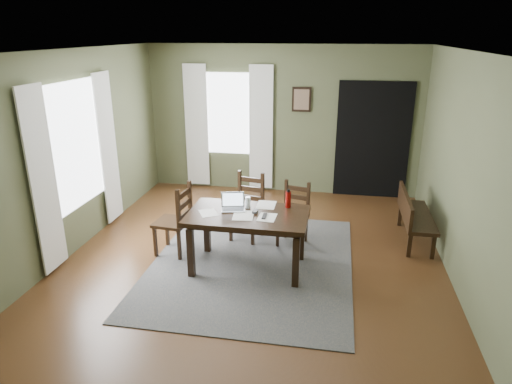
% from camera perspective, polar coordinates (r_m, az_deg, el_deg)
% --- Properties ---
extents(ground, '(5.00, 6.00, 0.01)m').
position_cam_1_polar(ground, '(6.13, -0.50, -8.93)').
color(ground, '#492C16').
extents(room_shell, '(5.02, 6.02, 2.71)m').
position_cam_1_polar(room_shell, '(5.50, -0.56, 7.85)').
color(room_shell, '#505638').
rests_on(room_shell, ground).
extents(rug, '(2.60, 3.20, 0.01)m').
position_cam_1_polar(rug, '(6.13, -0.50, -8.84)').
color(rug, '#424242').
rests_on(rug, ground).
extents(dining_table, '(1.51, 0.91, 0.75)m').
position_cam_1_polar(dining_table, '(5.73, -1.01, -3.57)').
color(dining_table, black).
rests_on(dining_table, rug).
extents(chair_end, '(0.48, 0.48, 1.00)m').
position_cam_1_polar(chair_end, '(6.27, -10.03, -3.53)').
color(chair_end, black).
rests_on(chair_end, rug).
extents(chair_back_left, '(0.50, 0.50, 0.97)m').
position_cam_1_polar(chair_back_left, '(6.67, -1.07, -1.93)').
color(chair_back_left, black).
rests_on(chair_back_left, rug).
extents(chair_back_right, '(0.47, 0.48, 0.90)m').
position_cam_1_polar(chair_back_right, '(6.52, 4.73, -2.84)').
color(chair_back_right, black).
rests_on(chair_back_right, rug).
extents(bench, '(0.41, 1.27, 0.71)m').
position_cam_1_polar(bench, '(6.96, 18.99, -2.54)').
color(bench, black).
rests_on(bench, ground).
extents(laptop, '(0.35, 0.30, 0.20)m').
position_cam_1_polar(laptop, '(5.83, -2.90, -1.62)').
color(laptop, '#B7B7BC').
rests_on(laptop, dining_table).
extents(computer_mouse, '(0.06, 0.10, 0.03)m').
position_cam_1_polar(computer_mouse, '(5.71, -0.11, -2.45)').
color(computer_mouse, '#3F3F42').
rests_on(computer_mouse, dining_table).
extents(tv_remote, '(0.05, 0.17, 0.02)m').
position_cam_1_polar(tv_remote, '(5.59, 1.06, -3.04)').
color(tv_remote, black).
rests_on(tv_remote, dining_table).
extents(drinking_glass, '(0.07, 0.07, 0.15)m').
position_cam_1_polar(drinking_glass, '(5.84, -1.02, -1.33)').
color(drinking_glass, silver).
rests_on(drinking_glass, dining_table).
extents(water_bottle, '(0.09, 0.09, 0.25)m').
position_cam_1_polar(water_bottle, '(5.87, 4.05, -0.89)').
color(water_bottle, '#9F110C').
rests_on(water_bottle, dining_table).
extents(paper_a, '(0.31, 0.33, 0.00)m').
position_cam_1_polar(paper_a, '(5.74, -5.98, -2.60)').
color(paper_a, white).
rests_on(paper_a, dining_table).
extents(paper_b, '(0.23, 0.29, 0.00)m').
position_cam_1_polar(paper_b, '(5.58, 1.38, -3.18)').
color(paper_b, white).
rests_on(paper_b, dining_table).
extents(paper_c, '(0.24, 0.32, 0.00)m').
position_cam_1_polar(paper_c, '(5.97, 1.28, -1.62)').
color(paper_c, white).
rests_on(paper_c, dining_table).
extents(paper_e, '(0.28, 0.35, 0.00)m').
position_cam_1_polar(paper_e, '(5.64, -1.60, -2.94)').
color(paper_e, white).
rests_on(paper_e, dining_table).
extents(window_left, '(0.01, 1.30, 1.70)m').
position_cam_1_polar(window_left, '(6.66, -21.66, 5.44)').
color(window_left, white).
rests_on(window_left, ground).
extents(window_back, '(1.00, 0.01, 1.50)m').
position_cam_1_polar(window_back, '(8.63, -3.46, 9.73)').
color(window_back, white).
rests_on(window_back, ground).
extents(curtain_left_near, '(0.03, 0.48, 2.30)m').
position_cam_1_polar(curtain_left_near, '(6.06, -25.06, 1.17)').
color(curtain_left_near, silver).
rests_on(curtain_left_near, ground).
extents(curtain_left_far, '(0.03, 0.48, 2.30)m').
position_cam_1_polar(curtain_left_far, '(7.40, -17.99, 5.16)').
color(curtain_left_far, silver).
rests_on(curtain_left_far, ground).
extents(curtain_back_left, '(0.44, 0.03, 2.30)m').
position_cam_1_polar(curtain_back_left, '(8.81, -7.43, 8.15)').
color(curtain_back_left, silver).
rests_on(curtain_back_left, ground).
extents(curtain_back_right, '(0.44, 0.03, 2.30)m').
position_cam_1_polar(curtain_back_right, '(8.52, 0.63, 7.93)').
color(curtain_back_right, silver).
rests_on(curtain_back_right, ground).
extents(framed_picture, '(0.34, 0.03, 0.44)m').
position_cam_1_polar(framed_picture, '(8.37, 5.71, 11.44)').
color(framed_picture, black).
rests_on(framed_picture, ground).
extents(doorway_back, '(1.30, 0.03, 2.10)m').
position_cam_1_polar(doorway_back, '(8.50, 14.36, 6.24)').
color(doorway_back, black).
rests_on(doorway_back, ground).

